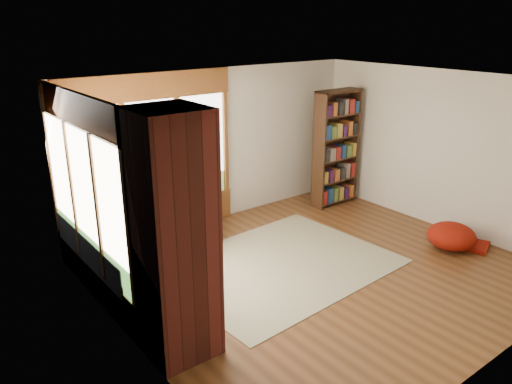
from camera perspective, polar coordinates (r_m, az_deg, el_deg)
floor at (r=7.15m, az=7.08°, el=-8.90°), size 5.50×5.50×0.00m
ceiling at (r=6.35m, az=8.06°, el=12.24°), size 5.50×5.50×0.00m
wall_back at (r=8.50m, az=-4.46°, el=5.23°), size 5.50×0.04×2.60m
wall_front at (r=5.31m, az=26.99°, el=-5.78°), size 5.50×0.04×2.60m
wall_left at (r=5.18m, az=-14.67°, el=-4.84°), size 0.04×5.00×2.60m
wall_right at (r=8.74m, az=20.46°, el=4.45°), size 0.04×5.00×2.60m
windows_back at (r=7.89m, az=-11.65°, el=4.15°), size 2.82×0.10×1.90m
windows_left at (r=6.22m, az=-18.91°, el=-0.64°), size 0.10×2.62×1.90m
roller_blind at (r=6.88m, az=-21.36°, el=4.43°), size 0.03×0.72×0.90m
brick_chimney at (r=5.02m, az=-9.39°, el=-5.23°), size 0.70×0.70×2.60m
sectional_sofa at (r=7.29m, az=-13.67°, el=-6.07°), size 2.20×2.20×0.80m
area_rug at (r=7.25m, az=2.67°, el=-8.28°), size 3.26×2.57×0.01m
bookshelf at (r=9.36m, az=9.13°, el=4.94°), size 0.92×0.31×2.15m
pouf at (r=8.23m, az=21.44°, el=-4.65°), size 0.73×0.73×0.39m
dog_tan at (r=7.16m, az=-14.51°, el=-2.24°), size 1.05×1.09×0.54m
dog_brindle at (r=6.55m, az=-11.18°, el=-4.55°), size 0.59×0.84×0.43m
throw_pillows at (r=7.25m, az=-14.17°, el=-2.33°), size 1.98×1.68×0.45m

